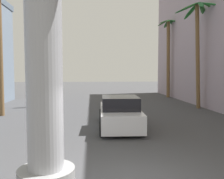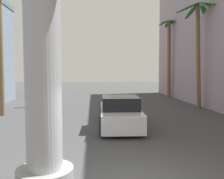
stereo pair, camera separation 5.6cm
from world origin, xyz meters
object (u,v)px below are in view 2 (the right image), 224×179
car_lead (120,113)px  palm_tree_mid_left (0,24)px  pedestrian_far_left (30,94)px  palm_tree_mid_right (199,34)px  palm_tree_far_right (169,49)px

car_lead → palm_tree_mid_left: (-6.94, 3.82, 4.90)m
pedestrian_far_left → palm_tree_mid_left: bearing=-104.2°
palm_tree_mid_right → palm_tree_far_right: bearing=88.2°
car_lead → palm_tree_far_right: 15.67m
palm_tree_far_right → palm_tree_mid_right: size_ratio=1.04×
car_lead → palm_tree_mid_right: palm_tree_mid_right is taller
palm_tree_mid_left → pedestrian_far_left: bearing=75.8°
palm_tree_mid_right → pedestrian_far_left: (-12.48, 1.50, -4.42)m
palm_tree_mid_right → palm_tree_mid_left: palm_tree_mid_left is taller
pedestrian_far_left → palm_tree_far_right: bearing=26.4°
palm_tree_mid_left → palm_tree_far_right: bearing=35.5°
palm_tree_mid_right → palm_tree_mid_left: 13.47m
palm_tree_mid_right → palm_tree_mid_left: size_ratio=0.88×
palm_tree_mid_left → pedestrian_far_left: size_ratio=5.07×
palm_tree_mid_right → car_lead: bearing=-138.3°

